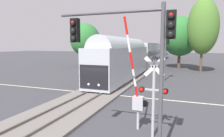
{
  "coord_description": "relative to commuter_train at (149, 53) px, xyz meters",
  "views": [
    {
      "loc": [
        7.51,
        -16.29,
        4.5
      ],
      "look_at": [
        0.19,
        3.27,
        2.0
      ],
      "focal_mm": 31.39,
      "sensor_mm": 36.0,
      "label": 1
    }
  ],
  "objects": [
    {
      "name": "commuter_train",
      "position": [
        0.0,
        0.0,
        0.0
      ],
      "size": [
        3.04,
        59.13,
        5.16
      ],
      "color": "#B2B7C1",
      "rests_on": "railway_track"
    },
    {
      "name": "crossing_signal_mast",
      "position": [
        6.17,
        -33.88,
        -0.25
      ],
      "size": [
        1.36,
        0.44,
        4.08
      ],
      "color": "#B2B2B7",
      "rests_on": "ground"
    },
    {
      "name": "elm_centre_background",
      "position": [
        6.41,
        -2.76,
        3.46
      ],
      "size": [
        6.99,
        6.99,
        9.99
      ],
      "color": "brown",
      "rests_on": "ground"
    },
    {
      "name": "railway_track",
      "position": [
        -0.0,
        -26.76,
        -2.64
      ],
      "size": [
        4.4,
        80.0,
        0.32
      ],
      "color": "slate",
      "rests_on": "ground"
    },
    {
      "name": "traffic_signal_far_side",
      "position": [
        5.29,
        -17.75,
        1.2
      ],
      "size": [
        0.53,
        0.38,
        5.89
      ],
      "color": "#4C4C51",
      "rests_on": "ground"
    },
    {
      "name": "crossing_gate_near",
      "position": [
        5.24,
        -33.11,
        -0.81
      ],
      "size": [
        1.4,
        0.4,
        5.99
      ],
      "color": "#B7B7BC",
      "rests_on": "ground"
    },
    {
      "name": "ground_plane",
      "position": [
        -0.0,
        -26.76,
        -2.74
      ],
      "size": [
        220.0,
        220.0,
        0.0
      ],
      "primitive_type": "plane",
      "color": "#3D3D42"
    },
    {
      "name": "oak_far_right",
      "position": [
        9.99,
        -8.0,
        4.73
      ],
      "size": [
        4.81,
        4.81,
        11.96
      ],
      "color": "brown",
      "rests_on": "ground"
    },
    {
      "name": "pine_left_background",
      "position": [
        -12.53,
        -5.77,
        2.91
      ],
      "size": [
        6.31,
        6.31,
        9.11
      ],
      "color": "#4C3828",
      "rests_on": "ground"
    },
    {
      "name": "traffic_signal_near_right",
      "position": [
        5.53,
        -35.75,
        1.8
      ],
      "size": [
        4.7,
        0.38,
        6.01
      ],
      "color": "#4C4C51",
      "rests_on": "ground"
    },
    {
      "name": "road_centre_stripe",
      "position": [
        -0.0,
        -26.76,
        -2.73
      ],
      "size": [
        44.0,
        0.2,
        0.01
      ],
      "color": "beige",
      "rests_on": "ground"
    }
  ]
}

